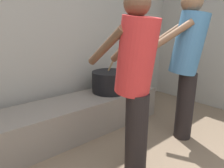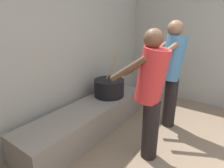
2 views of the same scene
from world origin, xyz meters
TOP-DOWN VIEW (x-y plane):
  - block_enclosure_rear at (0.00, 2.44)m, footprint 5.36×0.20m
  - hearth_ledge at (0.32, 1.92)m, footprint 2.29×0.60m
  - cooking_pot_main at (0.84, 1.93)m, footprint 0.51×0.51m
  - cook_in_blue_shirt at (1.18, 1.01)m, footprint 0.70×0.72m
  - cook_in_red_shirt at (0.32, 0.97)m, footprint 0.34×0.66m

SIDE VIEW (x-z plane):
  - hearth_ledge at x=0.32m, z-range 0.00..0.43m
  - cooking_pot_main at x=0.84m, z-range 0.20..0.95m
  - cook_in_red_shirt at x=0.32m, z-range 0.11..1.69m
  - cook_in_blue_shirt at x=1.18m, z-range 0.12..1.79m
  - block_enclosure_rear at x=0.00m, z-range 0.00..2.39m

